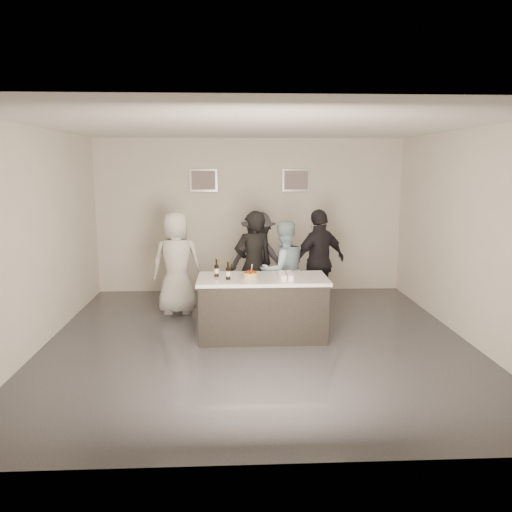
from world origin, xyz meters
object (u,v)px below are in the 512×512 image
at_px(beer_bottle_a, 216,268).
at_px(bar_counter, 262,307).
at_px(beer_bottle_b, 228,270).
at_px(person_main_black, 254,265).
at_px(person_guest_back, 258,259).
at_px(person_guest_left, 177,263).
at_px(person_guest_right, 319,262).
at_px(cake, 250,275).
at_px(person_main_blue, 283,271).

bearing_deg(beer_bottle_a, bar_counter, -6.57).
relative_size(beer_bottle_b, person_main_black, 0.15).
height_order(beer_bottle_a, person_guest_back, person_guest_back).
bearing_deg(person_guest_left, beer_bottle_b, 122.89).
distance_m(bar_counter, person_guest_right, 1.65).
distance_m(beer_bottle_a, person_guest_left, 1.42).
xyz_separation_m(cake, person_guest_right, (1.21, 1.26, -0.05)).
xyz_separation_m(bar_counter, beer_bottle_a, (-0.66, 0.08, 0.58)).
height_order(person_guest_right, person_guest_back, person_guest_right).
height_order(beer_bottle_a, person_main_black, person_main_black).
xyz_separation_m(beer_bottle_a, person_guest_back, (0.69, 1.69, -0.19)).
bearing_deg(person_main_blue, person_guest_left, -34.34).
distance_m(cake, person_main_black, 0.99).
relative_size(cake, person_guest_left, 0.12).
bearing_deg(person_guest_back, person_guest_left, 34.47).
bearing_deg(beer_bottle_b, person_main_black, 69.03).
distance_m(person_main_black, person_guest_back, 0.84).
xyz_separation_m(cake, beer_bottle_a, (-0.48, 0.12, 0.09)).
bearing_deg(person_guest_right, beer_bottle_b, 11.37).
relative_size(person_main_blue, person_guest_left, 0.94).
distance_m(cake, beer_bottle_a, 0.50).
height_order(beer_bottle_a, beer_bottle_b, same).
distance_m(person_guest_right, person_guest_back, 1.15).
xyz_separation_m(cake, person_main_blue, (0.56, 0.90, -0.13)).
bearing_deg(bar_counter, person_main_blue, 65.74).
relative_size(bar_counter, beer_bottle_a, 7.15).
bearing_deg(person_guest_right, person_main_blue, -0.52).
bearing_deg(cake, person_guest_right, 46.09).
height_order(cake, person_guest_right, person_guest_right).
relative_size(cake, person_guest_back, 0.12).
relative_size(cake, person_main_blue, 0.13).
height_order(person_guest_left, person_guest_right, person_guest_right).
distance_m(beer_bottle_a, beer_bottle_b, 0.26).
relative_size(beer_bottle_a, beer_bottle_b, 1.00).
bearing_deg(person_main_blue, person_guest_back, -88.76).
bearing_deg(bar_counter, person_main_black, 95.35).
distance_m(bar_counter, person_main_black, 1.04).
relative_size(bar_counter, cake, 8.96).
relative_size(cake, person_main_black, 0.12).
height_order(beer_bottle_b, person_main_black, person_main_black).
bearing_deg(person_main_black, person_guest_left, -33.00).
distance_m(person_main_blue, person_guest_back, 0.98).
height_order(person_main_black, person_guest_back, person_main_black).
xyz_separation_m(beer_bottle_b, person_main_black, (0.40, 1.05, -0.14)).
bearing_deg(person_guest_left, bar_counter, 137.66).
bearing_deg(person_guest_right, cake, 16.30).
bearing_deg(beer_bottle_a, person_main_black, 56.37).
bearing_deg(bar_counter, beer_bottle_b, -166.62).
bearing_deg(person_guest_back, cake, 99.31).
bearing_deg(person_guest_back, person_main_black, 97.88).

